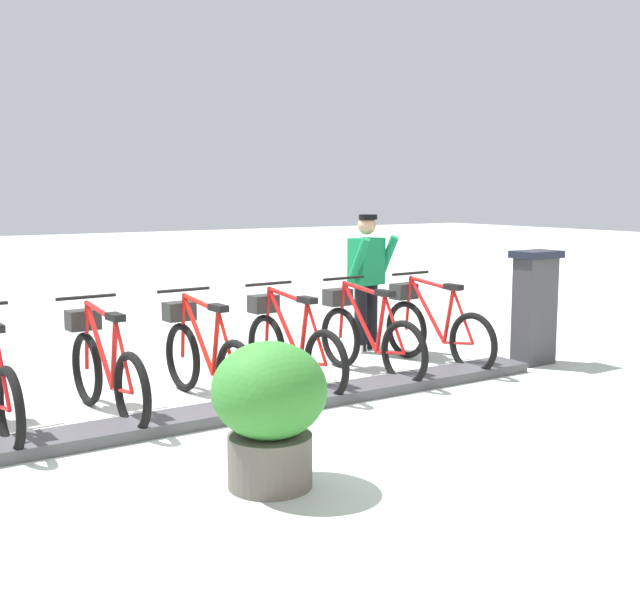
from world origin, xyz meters
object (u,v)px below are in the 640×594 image
payment_kiosk (534,305)px  planter_bush (270,406)px  bike_docked_3 (204,355)px  worker_near_rack (367,277)px  bike_docked_1 (366,335)px  bike_docked_4 (105,368)px  bike_docked_2 (290,345)px  bike_docked_0 (433,327)px

payment_kiosk → planter_bush: size_ratio=1.32×
bike_docked_3 → worker_near_rack: (1.00, -2.61, 0.48)m
bike_docked_1 → planter_bush: (-2.19, 2.40, 0.11)m
payment_kiosk → worker_near_rack: worker_near_rack is taller
planter_bush → bike_docked_1: bearing=-47.6°
bike_docked_4 → bike_docked_2: bearing=-90.0°
bike_docked_2 → worker_near_rack: worker_near_rack is taller
bike_docked_2 → planter_bush: size_ratio=1.77×
worker_near_rack → planter_bush: 4.49m
bike_docked_2 → planter_bush: bike_docked_2 is taller
payment_kiosk → bike_docked_0: (0.57, 0.99, -0.24)m
bike_docked_1 → worker_near_rack: 1.33m
bike_docked_2 → bike_docked_3: size_ratio=1.00×
bike_docked_0 → bike_docked_1: same height
worker_near_rack → planter_bush: size_ratio=1.71×
bike_docked_2 → bike_docked_3: 0.93m
payment_kiosk → bike_docked_4: payment_kiosk is taller
bike_docked_0 → bike_docked_3: size_ratio=1.00×
bike_docked_0 → worker_near_rack: (1.00, 0.19, 0.48)m
bike_docked_1 → planter_bush: size_ratio=1.77×
bike_docked_0 → bike_docked_3: same height
worker_near_rack → bike_docked_1: bearing=143.4°
payment_kiosk → bike_docked_3: size_ratio=0.74×
bike_docked_0 → bike_docked_2: 1.86m
payment_kiosk → bike_docked_4: bearing=83.1°
worker_near_rack → payment_kiosk: bearing=-143.2°
bike_docked_2 → payment_kiosk: bearing=-101.3°
payment_kiosk → bike_docked_2: 2.92m
payment_kiosk → worker_near_rack: (1.57, 1.18, 0.24)m
worker_near_rack → bike_docked_2: bearing=120.9°
bike_docked_2 → bike_docked_4: size_ratio=1.00×
bike_docked_1 → bike_docked_3: bearing=90.0°
bike_docked_1 → worker_near_rack: (1.00, -0.74, 0.48)m
bike_docked_1 → bike_docked_4: size_ratio=1.00×
bike_docked_3 → worker_near_rack: 2.83m
bike_docked_0 → bike_docked_3: bearing=90.0°
payment_kiosk → bike_docked_4: size_ratio=0.74×
worker_near_rack → planter_bush: (-3.19, 3.14, -0.37)m
planter_bush → worker_near_rack: bearing=-44.6°
payment_kiosk → bike_docked_2: payment_kiosk is taller
payment_kiosk → bike_docked_0: payment_kiosk is taller
bike_docked_3 → worker_near_rack: bearing=-69.0°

